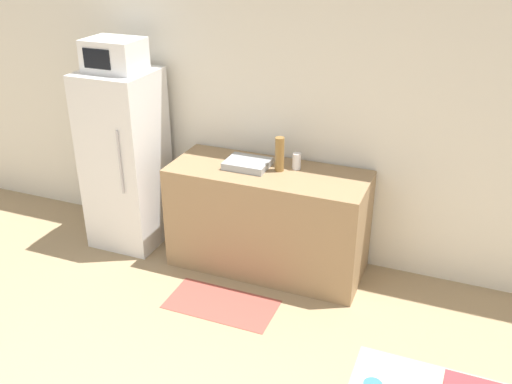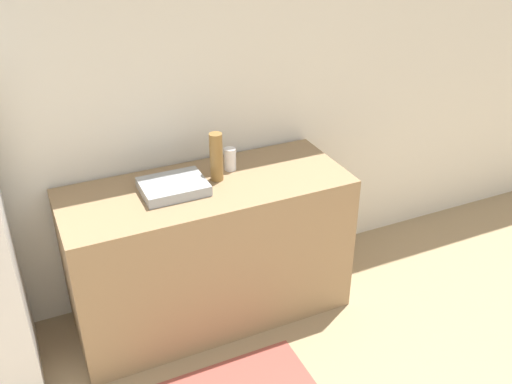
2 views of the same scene
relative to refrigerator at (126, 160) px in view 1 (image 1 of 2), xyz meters
name	(u,v)px [view 1 (image 1 of 2)]	position (x,y,z in m)	size (l,w,h in m)	color
wall_back	(294,117)	(1.48, 0.42, 0.47)	(8.00, 0.06, 2.60)	silver
refrigerator	(126,160)	(0.00, 0.00, 0.00)	(0.63, 0.65, 1.66)	silver
microwave	(114,55)	(0.00, 0.00, 0.97)	(0.47, 0.38, 0.27)	white
counter	(268,220)	(1.40, 0.03, -0.36)	(1.70, 0.68, 0.94)	#937551
sink_basin	(247,164)	(1.21, 0.04, 0.13)	(0.37, 0.29, 0.06)	#9EA3A8
bottle_tall	(279,154)	(1.48, 0.07, 0.25)	(0.08, 0.08, 0.29)	olive
bottle_short	(297,161)	(1.61, 0.16, 0.17)	(0.07, 0.07, 0.14)	silver
kitchen_rug	(221,304)	(1.26, -0.66, -0.83)	(0.90, 0.45, 0.01)	#99473D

